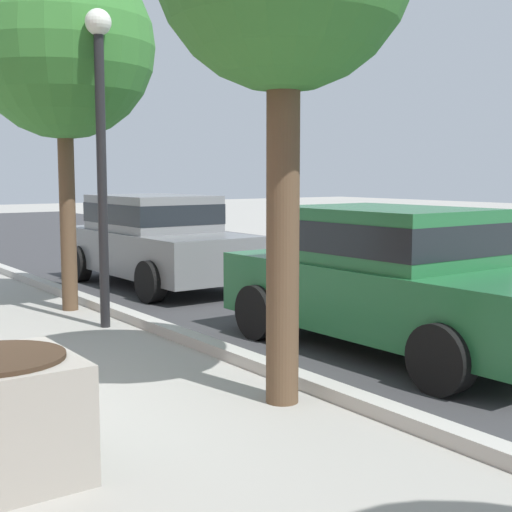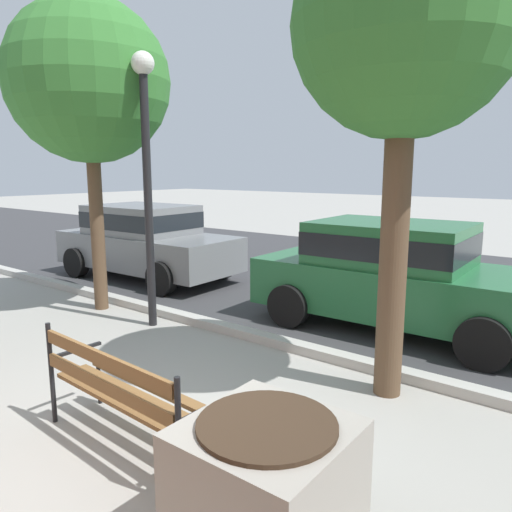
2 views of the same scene
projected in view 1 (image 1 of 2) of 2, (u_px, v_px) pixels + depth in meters
street_surface at (512, 312)px, 10.05m from camera, size 60.00×9.00×0.01m
curb_stone at (237, 356)px, 7.41m from camera, size 60.00×0.20×0.12m
street_tree_near_bench at (63, 48)px, 9.84m from camera, size 2.52×2.52×4.91m
parked_car_grey at (155, 237)px, 12.33m from camera, size 4.14×2.00×1.56m
parked_car_green at (391, 274)px, 7.83m from camera, size 4.14×2.00×1.56m
lamp_post at (101, 122)px, 8.82m from camera, size 0.32×0.32×3.90m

